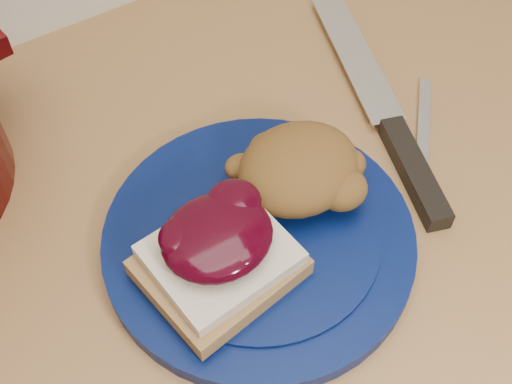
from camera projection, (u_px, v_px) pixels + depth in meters
base_cabinet at (213, 377)px, 0.99m from camera, size 4.00×0.60×0.86m
plate at (259, 239)px, 0.58m from camera, size 0.29×0.29×0.02m
sandwich at (219, 253)px, 0.52m from camera, size 0.13×0.12×0.06m
stuffing_mound at (299, 168)px, 0.57m from camera, size 0.12×0.10×0.06m
chef_knife at (396, 136)px, 0.65m from camera, size 0.14×0.33×0.02m
butter_knife at (423, 133)px, 0.66m from camera, size 0.12×0.13×0.00m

